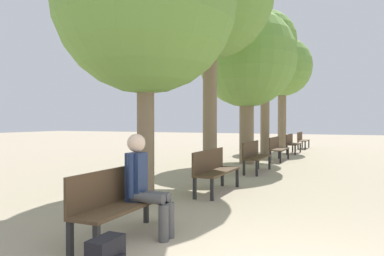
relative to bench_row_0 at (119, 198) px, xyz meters
name	(u,v)px	position (x,y,z in m)	size (l,w,h in m)	color
bench_row_0	(119,198)	(0.00, 0.00, 0.00)	(0.45, 1.69, 0.89)	#4C3823
bench_row_1	(214,168)	(0.00, 3.39, 0.00)	(0.45, 1.69, 0.89)	#4C3823
bench_row_2	(254,154)	(0.00, 6.78, 0.00)	(0.45, 1.69, 0.89)	#4C3823
bench_row_3	(277,147)	(0.00, 10.18, 0.00)	(0.45, 1.69, 0.89)	#4C3823
bench_row_4	(292,142)	(0.00, 13.57, 0.00)	(0.45, 1.69, 0.89)	#4C3823
bench_row_5	(302,139)	(0.00, 16.96, 0.00)	(0.45, 1.69, 0.89)	#4C3823
tree_row_0	(145,3)	(-0.80, 1.98, 3.13)	(3.35, 3.35, 5.35)	#7A664C
tree_row_2	(247,59)	(-0.80, 8.80, 3.14)	(3.44, 3.44, 5.43)	#7A664C
tree_row_3	(265,44)	(-0.80, 11.62, 4.21)	(2.61, 2.61, 6.12)	#7A664C
tree_row_4	(282,68)	(-0.80, 15.48, 3.71)	(3.03, 3.03, 5.80)	#7A664C
person_seated	(144,182)	(0.23, 0.22, 0.18)	(0.63, 0.36, 1.33)	#4C4C4C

